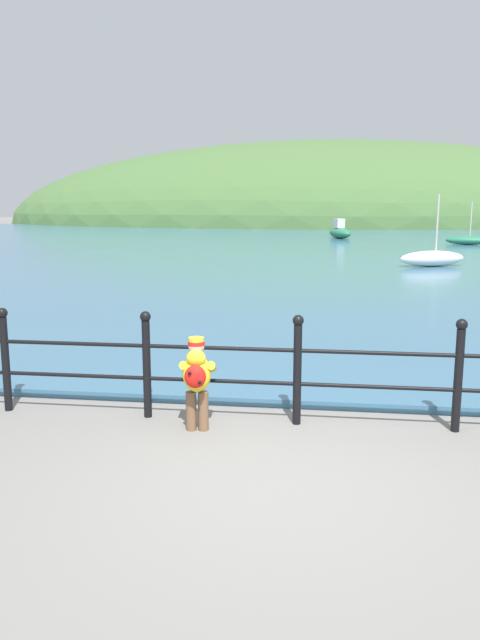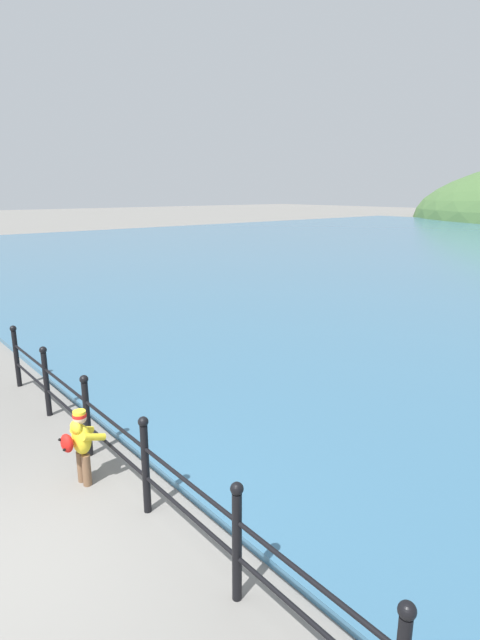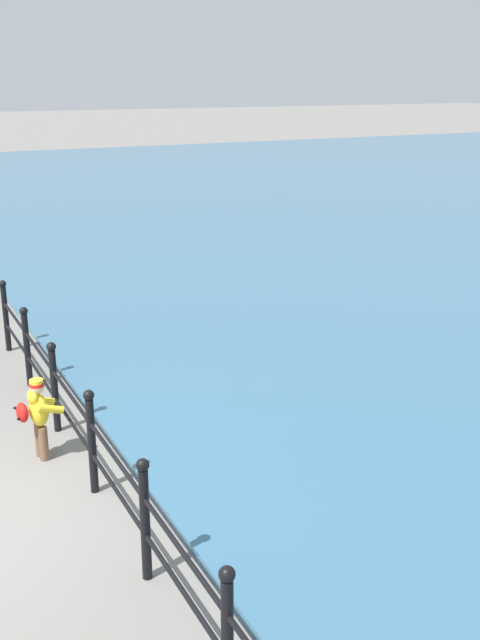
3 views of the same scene
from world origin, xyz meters
name	(u,v)px [view 3 (image 3 of 3)]	position (x,y,z in m)	size (l,w,h in m)	color
iron_railing	(92,439)	(0.08, 1.50, 0.64)	(10.14, 0.12, 1.21)	black
child_in_coat	(37,412)	(-0.95, 1.14, 0.61)	(0.41, 0.55, 1.00)	brown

